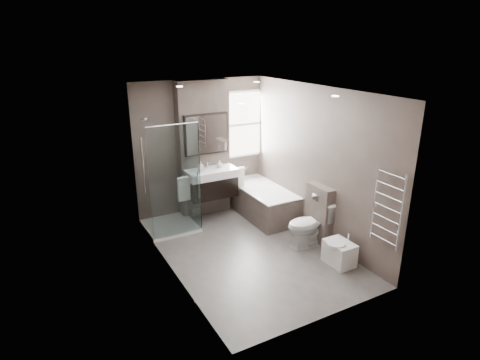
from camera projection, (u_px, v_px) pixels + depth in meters
room at (250, 176)px, 6.15m from camera, size 2.70×3.90×2.70m
vanity_pier at (203, 149)px, 7.62m from camera, size 1.00×0.25×2.60m
vanity at (212, 183)px, 7.52m from camera, size 0.95×0.47×0.66m
mirror_cabinet at (206, 134)px, 7.38m from camera, size 0.86×0.08×0.76m
towel_left at (184, 189)px, 7.26m from camera, size 0.24×0.06×0.44m
towel_right at (238, 179)px, 7.76m from camera, size 0.24×0.06×0.44m
shower_enclosure at (176, 204)px, 7.20m from camera, size 0.90×0.90×2.00m
bathtub at (262, 200)px, 7.81m from camera, size 0.75×1.60×0.57m
window at (242, 124)px, 7.99m from camera, size 0.98×0.06×1.33m
toilet at (309, 224)px, 6.64m from camera, size 0.79×0.50×0.77m
cistern_box at (319, 214)px, 6.76m from camera, size 0.19×0.55×1.00m
bidet at (339, 253)px, 6.14m from camera, size 0.40×0.46×0.48m
towel_radiator at (388, 208)px, 5.45m from camera, size 0.03×0.49×1.10m
soap_bottle_a at (201, 166)px, 7.30m from camera, size 0.08×0.08×0.18m
soap_bottle_b at (220, 164)px, 7.52m from camera, size 0.11×0.11×0.14m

